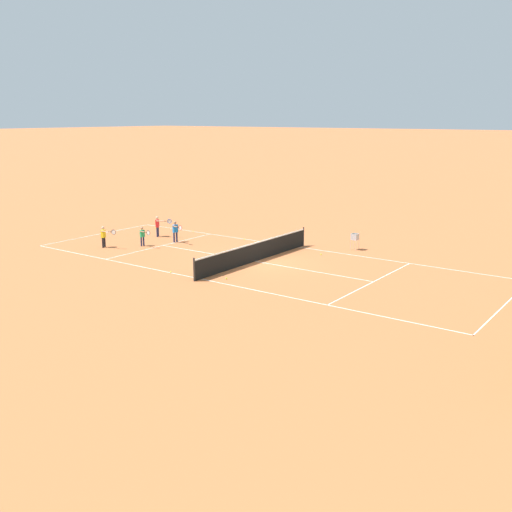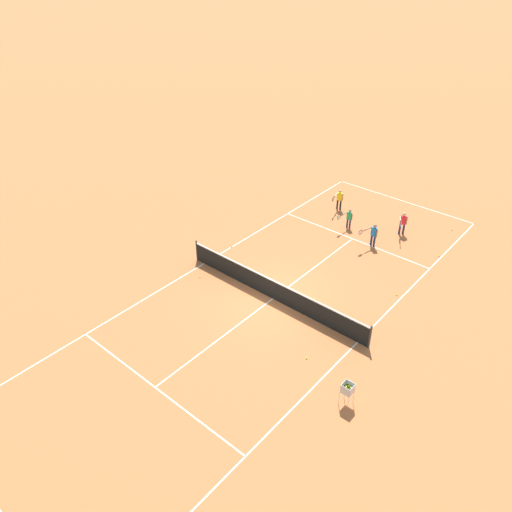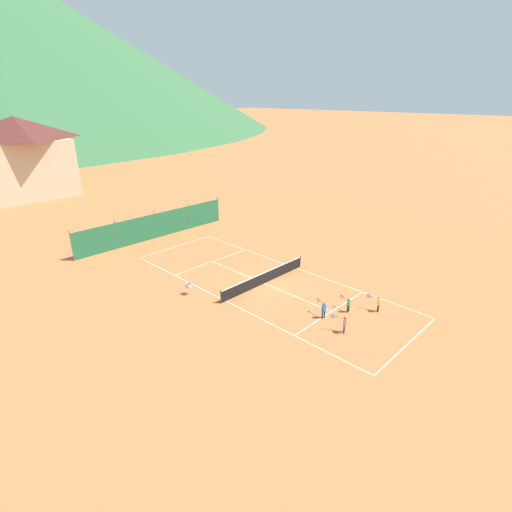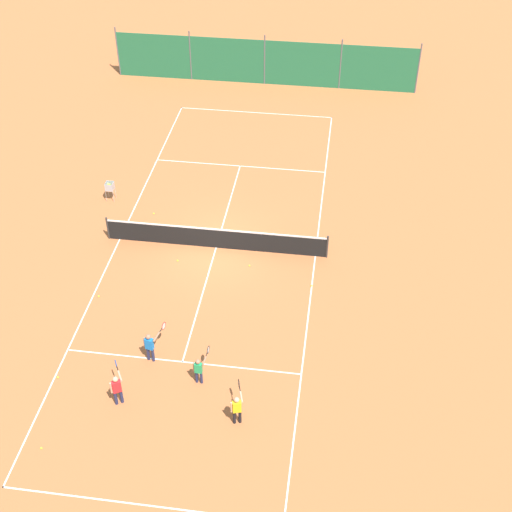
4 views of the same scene
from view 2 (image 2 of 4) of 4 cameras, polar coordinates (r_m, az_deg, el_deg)
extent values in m
plane|color=#BC6638|center=(21.10, 1.94, -4.89)|extent=(600.00, 600.00, 0.00)
cube|color=white|center=(29.98, 16.41, 6.06)|extent=(8.25, 0.05, 0.01)
cube|color=white|center=(19.45, 11.54, -9.63)|extent=(0.05, 23.85, 0.01)
cube|color=white|center=(23.36, -5.92, -0.84)|extent=(0.05, 23.85, 0.01)
cube|color=white|center=(17.84, -11.47, -14.49)|extent=(8.20, 0.05, 0.01)
cube|color=white|center=(25.57, 10.96, 1.95)|extent=(8.20, 0.05, 0.01)
cube|color=white|center=(21.10, 1.94, -4.89)|extent=(0.05, 12.80, 0.01)
cylinder|color=#2D2D2D|center=(18.96, 12.89, -9.01)|extent=(0.08, 0.08, 1.06)
cylinder|color=#2D2D2D|center=(23.35, -6.77, 0.63)|extent=(0.08, 0.08, 1.06)
cube|color=black|center=(20.82, 1.97, -3.91)|extent=(9.10, 0.02, 0.91)
cube|color=white|center=(20.54, 1.99, -2.85)|extent=(9.10, 0.04, 0.06)
cylinder|color=black|center=(28.12, 9.63, 5.78)|extent=(0.10, 0.10, 0.55)
cylinder|color=black|center=(28.16, 9.28, 5.85)|extent=(0.10, 0.10, 0.55)
cube|color=yellow|center=(27.92, 9.55, 6.71)|extent=(0.30, 0.22, 0.43)
sphere|color=tan|center=(27.78, 9.61, 7.31)|extent=(0.17, 0.17, 0.17)
cylinder|color=tan|center=(27.89, 9.88, 6.64)|extent=(0.06, 0.06, 0.43)
cylinder|color=tan|center=(27.70, 9.12, 6.92)|extent=(0.18, 0.43, 0.06)
cylinder|color=black|center=(27.42, 8.94, 6.66)|extent=(0.08, 0.20, 0.03)
torus|color=black|center=(27.22, 8.80, 6.46)|extent=(0.10, 0.28, 0.28)
cylinder|color=silver|center=(27.22, 8.80, 6.46)|extent=(0.08, 0.24, 0.25)
cylinder|color=#23284C|center=(26.35, 10.68, 3.62)|extent=(0.09, 0.09, 0.51)
cylinder|color=#23284C|center=(26.42, 10.39, 3.74)|extent=(0.09, 0.09, 0.51)
cube|color=#239E5B|center=(26.17, 10.63, 4.54)|extent=(0.25, 0.16, 0.39)
sphere|color=#A37556|center=(26.03, 10.70, 5.12)|extent=(0.16, 0.16, 0.16)
cylinder|color=#A37556|center=(26.10, 10.91, 4.42)|extent=(0.06, 0.06, 0.39)
cylinder|color=#A37556|center=(26.02, 10.14, 4.81)|extent=(0.08, 0.40, 0.06)
cylinder|color=black|center=(25.81, 9.76, 4.60)|extent=(0.04, 0.18, 0.03)
torus|color=black|center=(25.64, 9.46, 4.43)|extent=(0.04, 0.28, 0.28)
cylinder|color=silver|center=(25.64, 9.46, 4.43)|extent=(0.02, 0.25, 0.25)
cylinder|color=#23284C|center=(26.45, 16.51, 2.97)|extent=(0.10, 0.10, 0.58)
cylinder|color=#23284C|center=(26.43, 16.11, 3.01)|extent=(0.10, 0.10, 0.58)
cube|color=red|center=(26.20, 16.48, 3.96)|extent=(0.32, 0.28, 0.45)
sphere|color=tan|center=(26.04, 16.60, 4.61)|extent=(0.18, 0.18, 0.18)
cylinder|color=tan|center=(26.22, 16.86, 3.91)|extent=(0.07, 0.07, 0.45)
cylinder|color=tan|center=(25.90, 16.18, 4.11)|extent=(0.28, 0.42, 0.07)
cylinder|color=black|center=(25.61, 16.21, 3.76)|extent=(0.12, 0.19, 0.03)
torus|color=#1E4CB2|center=(25.40, 16.23, 3.50)|extent=(0.16, 0.26, 0.28)
cylinder|color=silver|center=(25.40, 16.23, 3.50)|extent=(0.13, 0.22, 0.25)
cylinder|color=#23284C|center=(25.01, 13.36, 1.62)|extent=(0.10, 0.10, 0.57)
cylinder|color=#23284C|center=(25.11, 13.05, 1.80)|extent=(0.10, 0.10, 0.57)
cube|color=blue|center=(24.80, 13.35, 2.71)|extent=(0.30, 0.21, 0.44)
sphere|color=#A37556|center=(24.64, 13.45, 3.39)|extent=(0.18, 0.18, 0.18)
cylinder|color=#A37556|center=(24.71, 13.65, 2.54)|extent=(0.06, 0.06, 0.44)
cylinder|color=#A37556|center=(24.66, 12.76, 3.08)|extent=(0.16, 0.45, 0.06)
cylinder|color=black|center=(24.44, 12.25, 2.85)|extent=(0.07, 0.20, 0.03)
torus|color=red|center=(24.27, 11.87, 2.68)|extent=(0.08, 0.28, 0.28)
cylinder|color=silver|center=(24.27, 11.87, 2.68)|extent=(0.06, 0.24, 0.25)
sphere|color=#CCE033|center=(27.74, 21.49, 2.81)|extent=(0.07, 0.07, 0.07)
sphere|color=#CCE033|center=(22.48, 0.49, -2.06)|extent=(0.07, 0.07, 0.07)
sphere|color=#CCE033|center=(25.29, 20.19, 0.05)|extent=(0.07, 0.07, 0.07)
sphere|color=#CCE033|center=(22.44, -6.45, -2.37)|extent=(0.07, 0.07, 0.07)
sphere|color=#CCE033|center=(24.43, -2.79, 1.07)|extent=(0.07, 0.07, 0.07)
sphere|color=#CCE033|center=(22.08, 15.78, -4.27)|extent=(0.07, 0.07, 0.07)
sphere|color=#CCE033|center=(21.17, 6.73, -4.89)|extent=(0.07, 0.07, 0.07)
sphere|color=#CCE033|center=(18.52, 5.81, -11.52)|extent=(0.07, 0.07, 0.07)
cylinder|color=#B7B7BC|center=(17.16, 11.10, -15.55)|extent=(0.02, 0.02, 0.55)
cylinder|color=#B7B7BC|center=(17.26, 10.10, -15.05)|extent=(0.02, 0.02, 0.55)
cylinder|color=#B7B7BC|center=(16.96, 10.48, -16.25)|extent=(0.02, 0.02, 0.55)
cylinder|color=#B7B7BC|center=(17.06, 9.48, -15.73)|extent=(0.02, 0.02, 0.55)
cube|color=#B7B7BC|center=(16.90, 10.39, -15.01)|extent=(0.34, 0.34, 0.02)
cube|color=#B7B7BC|center=(16.88, 10.75, -14.30)|extent=(0.34, 0.02, 0.34)
cube|color=#B7B7BC|center=(16.68, 10.13, -14.98)|extent=(0.34, 0.02, 0.34)
cube|color=#B7B7BC|center=(16.73, 10.95, -14.90)|extent=(0.02, 0.34, 0.34)
cube|color=#B7B7BC|center=(16.83, 9.94, -14.38)|extent=(0.02, 0.34, 0.34)
sphere|color=#CCE033|center=(16.91, 10.44, -14.77)|extent=(0.07, 0.07, 0.07)
sphere|color=#CCE033|center=(16.91, 10.52, -14.79)|extent=(0.07, 0.07, 0.07)
sphere|color=#CCE033|center=(16.76, 10.48, -15.35)|extent=(0.07, 0.07, 0.07)
sphere|color=#CCE033|center=(16.94, 10.25, -14.63)|extent=(0.07, 0.07, 0.07)
sphere|color=#CCE033|center=(16.94, 10.63, -14.68)|extent=(0.07, 0.07, 0.07)
sphere|color=#CCE033|center=(16.86, 10.76, -15.00)|extent=(0.07, 0.07, 0.07)
sphere|color=#CCE033|center=(16.74, 10.56, -15.14)|extent=(0.07, 0.07, 0.07)
sphere|color=#CCE033|center=(16.80, 10.12, -14.86)|extent=(0.07, 0.07, 0.07)
sphere|color=#CCE033|center=(16.93, 10.22, -14.38)|extent=(0.07, 0.07, 0.07)
sphere|color=#CCE033|center=(16.80, 10.81, -14.96)|extent=(0.07, 0.07, 0.07)
sphere|color=#CCE033|center=(16.92, 10.23, -14.42)|extent=(0.07, 0.07, 0.07)
sphere|color=#CCE033|center=(16.78, 9.94, -14.91)|extent=(0.07, 0.07, 0.07)
sphere|color=#CCE033|center=(16.82, 10.81, -14.58)|extent=(0.07, 0.07, 0.07)
sphere|color=#CCE033|center=(16.82, 10.29, -14.51)|extent=(0.07, 0.07, 0.07)
sphere|color=#CCE033|center=(16.74, 10.37, -14.81)|extent=(0.07, 0.07, 0.07)
sphere|color=#CCE033|center=(16.70, 10.29, -14.98)|extent=(0.07, 0.07, 0.07)
sphere|color=#CCE033|center=(16.67, 10.51, -15.09)|extent=(0.07, 0.07, 0.07)
sphere|color=#CCE033|center=(16.87, 10.57, -14.35)|extent=(0.07, 0.07, 0.07)
camera|label=1|loc=(34.38, -56.00, 8.91)|focal=42.00mm
camera|label=3|loc=(34.30, 63.87, 18.03)|focal=28.00mm
camera|label=4|loc=(39.08, 22.64, 38.96)|focal=50.00mm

